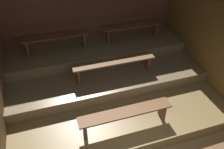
# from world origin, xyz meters

# --- Properties ---
(ground) EXTENTS (5.61, 5.50, 0.08)m
(ground) POSITION_xyz_m (0.00, 2.35, -0.04)
(ground) COLOR #90784E
(wall_back) EXTENTS (5.61, 0.06, 2.67)m
(wall_back) POSITION_xyz_m (0.00, 4.73, 1.34)
(wall_back) COLOR brown
(wall_back) RESTS_ON ground
(wall_right) EXTENTS (0.06, 5.50, 2.67)m
(wall_right) POSITION_xyz_m (2.43, 2.35, 1.34)
(wall_right) COLOR brown
(wall_right) RESTS_ON ground
(platform_lower) EXTENTS (4.81, 3.60, 0.27)m
(platform_lower) POSITION_xyz_m (0.00, 2.90, 0.14)
(platform_lower) COLOR #987B4B
(platform_lower) RESTS_ON ground
(platform_middle) EXTENTS (4.81, 2.28, 0.27)m
(platform_middle) POSITION_xyz_m (0.00, 3.56, 0.41)
(platform_middle) COLOR #8B7451
(platform_middle) RESTS_ON platform_lower
(platform_upper) EXTENTS (4.81, 1.17, 0.27)m
(platform_upper) POSITION_xyz_m (0.00, 4.12, 0.69)
(platform_upper) COLOR #918156
(platform_upper) RESTS_ON platform_middle
(bench_lower_center) EXTENTS (1.91, 0.29, 0.42)m
(bench_lower_center) POSITION_xyz_m (-0.08, 1.67, 0.61)
(bench_lower_center) COLOR brown
(bench_lower_center) RESTS_ON platform_lower
(bench_middle_center) EXTENTS (2.02, 0.29, 0.42)m
(bench_middle_center) POSITION_xyz_m (0.14, 3.06, 0.88)
(bench_middle_center) COLOR brown
(bench_middle_center) RESTS_ON platform_middle
(bench_upper_left) EXTENTS (1.71, 0.29, 0.42)m
(bench_upper_left) POSITION_xyz_m (-1.07, 4.27, 1.15)
(bench_upper_left) COLOR brown
(bench_upper_left) RESTS_ON platform_upper
(bench_upper_right) EXTENTS (1.71, 0.29, 0.42)m
(bench_upper_right) POSITION_xyz_m (1.07, 4.27, 1.15)
(bench_upper_right) COLOR brown
(bench_upper_right) RESTS_ON platform_upper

